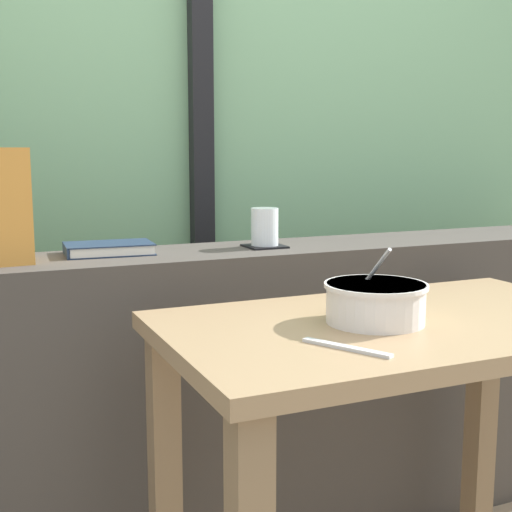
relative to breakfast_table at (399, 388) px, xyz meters
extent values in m
cube|color=#7AAD7F|center=(-0.07, 1.09, 0.81)|extent=(4.80, 0.08, 2.80)
cube|color=black|center=(-0.06, 1.02, 0.71)|extent=(0.07, 0.05, 2.60)
cube|color=#423D38|center=(-0.07, 0.53, -0.18)|extent=(2.80, 0.29, 0.82)
cube|color=#826849|center=(-0.43, 0.23, -0.24)|extent=(0.06, 0.06, 0.70)
cube|color=#826849|center=(0.43, 0.23, -0.24)|extent=(0.06, 0.06, 0.70)
cube|color=#997A56|center=(0.00, 0.00, 0.13)|extent=(0.97, 0.56, 0.03)
cube|color=black|center=(-0.06, 0.52, 0.23)|extent=(0.10, 0.10, 0.00)
cylinder|color=white|center=(-0.06, 0.52, 0.28)|extent=(0.07, 0.07, 0.10)
cylinder|color=#BC3D51|center=(-0.06, 0.52, 0.28)|extent=(0.07, 0.07, 0.08)
cube|color=#1E2D47|center=(-0.47, 0.57, 0.23)|extent=(0.22, 0.15, 0.00)
cube|color=silver|center=(-0.47, 0.57, 0.24)|extent=(0.21, 0.14, 0.02)
cube|color=#1E2D47|center=(-0.47, 0.57, 0.25)|extent=(0.22, 0.15, 0.00)
cube|color=#1E2D47|center=(-0.57, 0.58, 0.24)|extent=(0.01, 0.13, 0.03)
cylinder|color=silver|center=(-0.06, 0.00, 0.19)|extent=(0.19, 0.19, 0.08)
cylinder|color=silver|center=(-0.06, 0.00, 0.22)|extent=(0.20, 0.20, 0.01)
cylinder|color=#9E5B33|center=(-0.06, 0.00, 0.18)|extent=(0.17, 0.17, 0.06)
cylinder|color=silver|center=(-0.06, 0.03, 0.24)|extent=(0.01, 0.13, 0.12)
ellipsoid|color=silver|center=(-0.06, 0.05, 0.20)|extent=(0.03, 0.05, 0.01)
cube|color=silver|center=(-0.21, -0.14, 0.15)|extent=(0.10, 0.16, 0.01)
camera|label=1|loc=(-0.81, -1.11, 0.48)|focal=48.10mm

